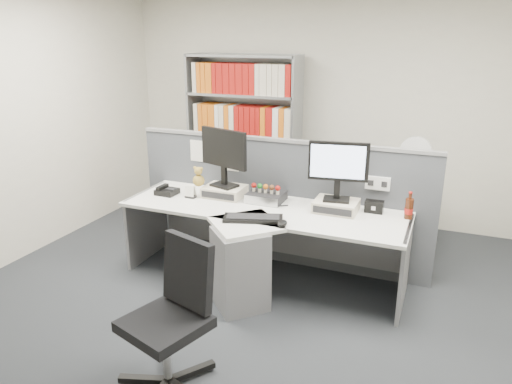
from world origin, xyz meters
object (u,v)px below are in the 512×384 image
at_px(desk, 254,243).
at_px(monitor_left, 224,153).
at_px(desk_calendar, 190,192).
at_px(monitor_right, 338,166).
at_px(shelving_unit, 244,138).
at_px(mouse, 282,223).
at_px(cola_bottle, 409,209).
at_px(keyboard, 253,218).
at_px(speaker, 374,207).
at_px(desktop_pc, 266,197).
at_px(office_chair, 174,312).
at_px(filing_cabinet, 409,220).
at_px(desk_fan, 415,156).
at_px(desk_phone, 167,191).

distance_m(desk, monitor_left, 0.92).
xyz_separation_m(desk, desk_calendar, (-0.75, 0.22, 0.32)).
distance_m(monitor_right, shelving_unit, 2.13).
xyz_separation_m(monitor_right, mouse, (-0.33, -0.51, -0.39)).
height_order(monitor_left, cola_bottle, monitor_left).
bearing_deg(keyboard, speaker, 32.03).
height_order(speaker, cola_bottle, cola_bottle).
relative_size(desktop_pc, speaker, 2.06).
height_order(monitor_right, office_chair, monitor_right).
xyz_separation_m(monitor_right, filing_cabinet, (0.56, 1.02, -0.78)).
xyz_separation_m(desk, monitor_right, (0.64, 0.38, 0.68)).
relative_size(keyboard, filing_cabinet, 0.76).
relative_size(speaker, office_chair, 0.16).
bearing_deg(office_chair, desk_fan, 66.10).
bearing_deg(speaker, desk_phone, -172.59).
bearing_deg(desk_calendar, desk_phone, 179.38).
bearing_deg(cola_bottle, desk_calendar, -173.71).
bearing_deg(monitor_right, desk_phone, -174.46).
bearing_deg(desktop_pc, speaker, 4.56).
relative_size(desktop_pc, cola_bottle, 1.38).
height_order(desk, cola_bottle, cola_bottle).
bearing_deg(speaker, office_chair, -118.06).
height_order(desk_calendar, desk_fan, desk_fan).
height_order(desktop_pc, desk_phone, desktop_pc).
bearing_deg(desk_fan, speaker, -104.96).
height_order(monitor_left, monitor_right, monitor_left).
distance_m(mouse, desk_fan, 1.80).
height_order(shelving_unit, office_chair, shelving_unit).
bearing_deg(monitor_left, speaker, 3.87).
height_order(monitor_left, filing_cabinet, monitor_left).
xyz_separation_m(keyboard, mouse, (0.27, -0.03, 0.01)).
relative_size(cola_bottle, desk_fan, 0.44).
distance_m(keyboard, mouse, 0.28).
relative_size(desk, speaker, 16.18).
bearing_deg(desk_phone, desk, -12.33).
height_order(desk, office_chair, office_chair).
bearing_deg(mouse, speaker, 43.33).
relative_size(monitor_left, speaker, 3.48).
bearing_deg(desk_calendar, filing_cabinet, 31.17).
relative_size(monitor_right, speaker, 3.29).
bearing_deg(desktop_pc, desk_calendar, -165.78).
distance_m(monitor_left, monitor_right, 1.10).
distance_m(speaker, shelving_unit, 2.31).
xyz_separation_m(monitor_right, cola_bottle, (0.61, 0.06, -0.33)).
distance_m(speaker, desk_fan, 0.99).
height_order(desk_phone, filing_cabinet, desk_phone).
bearing_deg(desk_fan, mouse, -120.26).
bearing_deg(desktop_pc, monitor_left, -177.73).
height_order(mouse, desk_phone, desk_phone).
relative_size(monitor_left, desk_calendar, 4.56).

